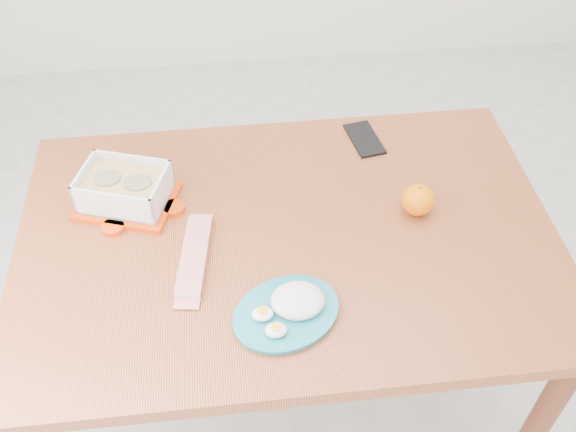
{
  "coord_description": "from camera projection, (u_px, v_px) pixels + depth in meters",
  "views": [
    {
      "loc": [
        -0.21,
        -1.26,
        1.9
      ],
      "look_at": [
        -0.09,
        -0.21,
        0.81
      ],
      "focal_mm": 40.0,
      "sensor_mm": 36.0,
      "label": 1
    }
  ],
  "objects": [
    {
      "name": "smartphone",
      "position": [
        364.0,
        139.0,
        1.8
      ],
      "size": [
        0.1,
        0.16,
        0.01
      ],
      "primitive_type": "cube",
      "rotation": [
        0.0,
        0.0,
        0.18
      ],
      "color": "black",
      "rests_on": "dining_table"
    },
    {
      "name": "candy_bar",
      "position": [
        194.0,
        257.0,
        1.49
      ],
      "size": [
        0.09,
        0.24,
        0.02
      ],
      "primitive_type": "cube",
      "rotation": [
        0.0,
        0.0,
        1.43
      ],
      "color": "red",
      "rests_on": "dining_table"
    },
    {
      "name": "orange_fruit",
      "position": [
        418.0,
        200.0,
        1.58
      ],
      "size": [
        0.08,
        0.08,
        0.08
      ],
      "primitive_type": "sphere",
      "color": "orange",
      "rests_on": "dining_table"
    },
    {
      "name": "dining_table",
      "position": [
        288.0,
        257.0,
        1.62
      ],
      "size": [
        1.32,
        0.88,
        0.75
      ],
      "rotation": [
        0.0,
        0.0,
        0.01
      ],
      "color": "#AF5531",
      "rests_on": "ground"
    },
    {
      "name": "rice_plate",
      "position": [
        290.0,
        308.0,
        1.38
      ],
      "size": [
        0.31,
        0.31,
        0.06
      ],
      "rotation": [
        0.0,
        0.0,
        0.42
      ],
      "color": "#197389",
      "rests_on": "dining_table"
    },
    {
      "name": "food_container",
      "position": [
        124.0,
        189.0,
        1.6
      ],
      "size": [
        0.28,
        0.24,
        0.1
      ],
      "rotation": [
        0.0,
        0.0,
        -0.31
      ],
      "color": "#EB3807",
      "rests_on": "dining_table"
    },
    {
      "name": "ground",
      "position": [
        307.0,
        332.0,
        2.25
      ],
      "size": [
        3.5,
        3.5,
        0.0
      ],
      "primitive_type": "plane",
      "color": "#B7B7B2",
      "rests_on": "ground"
    }
  ]
}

